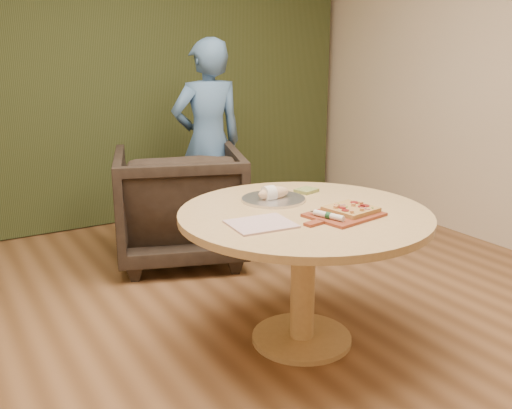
{
  "coord_description": "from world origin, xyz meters",
  "views": [
    {
      "loc": [
        -1.47,
        -2.12,
        1.6
      ],
      "look_at": [
        -0.05,
        0.25,
        0.81
      ],
      "focal_mm": 40.0,
      "sensor_mm": 36.0,
      "label": 1
    }
  ],
  "objects": [
    {
      "name": "newspaper",
      "position": [
        -0.1,
        0.11,
        0.76
      ],
      "size": [
        0.32,
        0.27,
        0.01
      ],
      "primitive_type": "cube",
      "rotation": [
        0.0,
        0.0,
        -0.08
      ],
      "color": "white",
      "rests_on": "pedestal_table"
    },
    {
      "name": "curtain",
      "position": [
        0.0,
        2.9,
        1.4
      ],
      "size": [
        4.8,
        0.14,
        2.78
      ],
      "primitive_type": "cube",
      "color": "#283216",
      "rests_on": "ground"
    },
    {
      "name": "bread_roll",
      "position": [
        0.18,
        0.46,
        0.79
      ],
      "size": [
        0.19,
        0.09,
        0.09
      ],
      "color": "#D8B283",
      "rests_on": "serving_tray"
    },
    {
      "name": "flatbread_pizza",
      "position": [
        0.39,
        0.03,
        0.78
      ],
      "size": [
        0.25,
        0.25,
        0.04
      ],
      "rotation": [
        0.0,
        0.0,
        0.17
      ],
      "color": "tan",
      "rests_on": "pizza_paddle"
    },
    {
      "name": "room_shell",
      "position": [
        0.0,
        0.0,
        1.4
      ],
      "size": [
        5.04,
        6.04,
        2.84
      ],
      "color": "brown",
      "rests_on": "ground"
    },
    {
      "name": "pedestal_table",
      "position": [
        0.21,
        0.19,
        0.61
      ],
      "size": [
        1.33,
        1.33,
        0.75
      ],
      "rotation": [
        0.0,
        0.0,
        0.23
      ],
      "color": "tan",
      "rests_on": "ground"
    },
    {
      "name": "serving_tray",
      "position": [
        0.19,
        0.46,
        0.76
      ],
      "size": [
        0.36,
        0.36,
        0.02
      ],
      "color": "silver",
      "rests_on": "pedestal_table"
    },
    {
      "name": "person_standing",
      "position": [
        0.54,
        2.0,
        0.82
      ],
      "size": [
        0.63,
        0.44,
        1.64
      ],
      "primitive_type": "imported",
      "rotation": [
        0.0,
        0.0,
        3.07
      ],
      "color": "#426690",
      "rests_on": "ground"
    },
    {
      "name": "armchair",
      "position": [
        0.16,
        1.71,
        0.47
      ],
      "size": [
        1.15,
        1.12,
        0.94
      ],
      "primitive_type": "imported",
      "rotation": [
        0.0,
        0.0,
        2.8
      ],
      "color": "black",
      "rests_on": "ground"
    },
    {
      "name": "pizza_paddle",
      "position": [
        0.32,
        0.02,
        0.76
      ],
      "size": [
        0.47,
        0.33,
        0.01
      ],
      "rotation": [
        0.0,
        0.0,
        0.17
      ],
      "color": "brown",
      "rests_on": "pedestal_table"
    },
    {
      "name": "green_packet",
      "position": [
        0.46,
        0.52,
        0.76
      ],
      "size": [
        0.14,
        0.13,
        0.02
      ],
      "primitive_type": "cube",
      "rotation": [
        0.0,
        0.0,
        0.27
      ],
      "color": "#5D6B30",
      "rests_on": "pedestal_table"
    },
    {
      "name": "cutlery_roll",
      "position": [
        0.21,
        -0.01,
        0.78
      ],
      "size": [
        0.08,
        0.2,
        0.03
      ],
      "rotation": [
        0.0,
        0.0,
        0.32
      ],
      "color": "silver",
      "rests_on": "pizza_paddle"
    }
  ]
}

